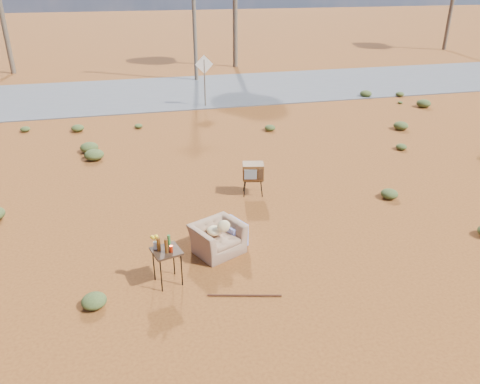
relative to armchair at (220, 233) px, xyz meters
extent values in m
plane|color=brown|center=(0.26, -0.41, -0.40)|extent=(140.00, 140.00, 0.00)
cube|color=#565659|center=(0.26, 14.59, -0.38)|extent=(140.00, 7.00, 0.04)
imported|color=#8E694D|center=(-0.07, -0.05, 0.03)|extent=(1.15, 0.98, 0.85)
ellipsoid|color=#D8C284|center=(-0.13, -0.03, 0.10)|extent=(0.31, 0.31, 0.18)
ellipsoid|color=#D8C284|center=(0.04, -0.18, 0.26)|extent=(0.27, 0.14, 0.27)
cube|color=navy|center=(0.30, 0.22, -0.15)|extent=(0.64, 0.75, 0.50)
cube|color=black|center=(1.39, 2.48, 0.04)|extent=(0.55, 0.46, 0.03)
cylinder|color=black|center=(1.14, 2.36, -0.18)|extent=(0.03, 0.03, 0.43)
cylinder|color=black|center=(1.57, 2.26, -0.18)|extent=(0.03, 0.03, 0.43)
cylinder|color=black|center=(1.22, 2.69, -0.18)|extent=(0.03, 0.03, 0.43)
cylinder|color=black|center=(1.64, 2.59, -0.18)|extent=(0.03, 0.03, 0.43)
cube|color=brown|center=(1.39, 2.48, 0.26)|extent=(0.62, 0.53, 0.42)
cube|color=gray|center=(1.27, 2.28, 0.26)|extent=(0.32, 0.09, 0.26)
cube|color=#472D19|center=(1.52, 2.22, 0.26)|extent=(0.12, 0.05, 0.29)
cube|color=#362313|center=(-1.19, -0.90, 0.30)|extent=(0.61, 0.61, 0.04)
cylinder|color=black|center=(-1.33, -1.14, -0.05)|extent=(0.02, 0.02, 0.70)
cylinder|color=black|center=(-0.94, -1.04, -0.05)|extent=(0.02, 0.02, 0.70)
cylinder|color=black|center=(-1.43, -0.76, -0.05)|extent=(0.02, 0.02, 0.70)
cylinder|color=black|center=(-1.05, -0.66, -0.05)|extent=(0.02, 0.02, 0.70)
cylinder|color=#542D0E|center=(-1.32, -0.88, 0.45)|extent=(0.07, 0.07, 0.26)
cylinder|color=#542D0E|center=(-1.19, -0.98, 0.46)|extent=(0.07, 0.07, 0.28)
cylinder|color=#30622A|center=(-1.12, -0.78, 0.44)|extent=(0.06, 0.06, 0.24)
cylinder|color=red|center=(-1.10, -0.98, 0.38)|extent=(0.06, 0.06, 0.13)
cylinder|color=silver|center=(-1.37, -0.79, 0.39)|extent=(0.08, 0.08, 0.14)
ellipsoid|color=yellow|center=(-1.37, -0.79, 0.55)|extent=(0.16, 0.16, 0.12)
cylinder|color=#461D12|center=(0.10, -1.64, -0.38)|extent=(1.31, 0.37, 0.04)
cylinder|color=brown|center=(1.76, 11.59, 0.60)|extent=(0.06, 0.06, 2.00)
cube|color=silver|center=(1.76, 11.59, 1.40)|extent=(0.78, 0.04, 0.78)
cylinder|color=brown|center=(-7.74, 21.59, 2.60)|extent=(0.28, 0.28, 6.00)
cylinder|color=brown|center=(5.26, 20.59, 3.10)|extent=(0.28, 0.28, 7.00)
cylinder|color=brown|center=(22.26, 23.59, 2.85)|extent=(0.28, 0.28, 6.50)
cylinder|color=brown|center=(2.26, 17.09, 3.60)|extent=(0.20, 0.20, 8.00)
ellipsoid|color=#4B5927|center=(4.76, 1.39, -0.28)|extent=(0.44, 0.44, 0.24)
ellipsoid|color=#4B5927|center=(-2.74, 6.09, -0.23)|extent=(0.60, 0.60, 0.33)
ellipsoid|color=#4B5927|center=(7.06, 4.59, -0.30)|extent=(0.36, 0.36, 0.20)
ellipsoid|color=#4B5927|center=(3.46, 7.59, -0.29)|extent=(0.40, 0.40, 0.22)
ellipsoid|color=#4B5927|center=(-1.24, 9.09, -0.31)|extent=(0.30, 0.30, 0.17)
camera|label=1|loc=(-1.64, -8.27, 4.91)|focal=35.00mm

